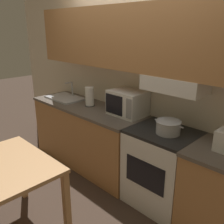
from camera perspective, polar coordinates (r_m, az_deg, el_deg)
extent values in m
plane|color=#3D2D23|center=(3.63, 5.84, -13.54)|extent=(16.00, 16.00, 0.00)
cube|color=silver|center=(3.16, 6.89, 6.59)|extent=(5.64, 0.05, 2.55)
cube|color=#B27A47|center=(2.95, 4.99, 16.47)|extent=(3.24, 0.32, 0.72)
cube|color=white|center=(2.67, 14.12, 6.23)|extent=(0.66, 0.34, 0.16)
cube|color=#B27A47|center=(3.67, -5.60, -5.50)|extent=(1.83, 0.61, 0.86)
cube|color=brown|center=(3.52, -5.83, 1.15)|extent=(1.85, 0.63, 0.04)
cube|color=#B27A47|center=(2.66, 24.27, -17.61)|extent=(0.69, 0.61, 0.86)
cube|color=white|center=(2.91, 11.13, -12.68)|extent=(0.69, 0.60, 0.86)
cube|color=black|center=(2.71, 11.72, -4.58)|extent=(0.69, 0.60, 0.03)
cube|color=black|center=(2.67, 7.42, -14.05)|extent=(0.48, 0.01, 0.30)
cylinder|color=black|center=(2.70, 7.56, -4.21)|extent=(0.10, 0.10, 0.01)
cylinder|color=black|center=(2.54, 13.15, -6.09)|extent=(0.10, 0.10, 0.01)
cylinder|color=black|center=(2.88, 10.50, -2.85)|extent=(0.10, 0.10, 0.01)
cylinder|color=black|center=(2.73, 15.87, -4.50)|extent=(0.10, 0.10, 0.01)
cylinder|color=#B7BABF|center=(2.63, 12.74, -3.39)|extent=(0.25, 0.25, 0.14)
torus|color=#B7BABF|center=(2.61, 12.84, -2.09)|extent=(0.26, 0.26, 0.01)
cylinder|color=#B7BABF|center=(2.69, 10.20, -1.78)|extent=(0.05, 0.01, 0.01)
cylinder|color=#B7BABF|center=(2.55, 15.54, -3.38)|extent=(0.05, 0.01, 0.01)
cube|color=white|center=(3.10, 3.59, 2.09)|extent=(0.44, 0.34, 0.31)
cube|color=black|center=(3.02, 0.42, 1.71)|extent=(0.28, 0.01, 0.24)
cube|color=gray|center=(2.87, 3.84, 0.71)|extent=(0.08, 0.01, 0.24)
cube|color=black|center=(2.44, 22.84, -4.87)|extent=(0.01, 0.02, 0.02)
cube|color=black|center=(2.41, 23.97, -3.77)|extent=(0.03, 0.13, 0.01)
cube|color=#B7BABF|center=(3.91, -10.67, 3.19)|extent=(0.58, 0.38, 0.02)
cube|color=#4C4F54|center=(3.90, -10.90, 3.19)|extent=(0.49, 0.28, 0.01)
cylinder|color=#B7BABF|center=(3.96, -9.07, 5.25)|extent=(0.02, 0.02, 0.21)
cylinder|color=#B7BABF|center=(3.90, -9.87, 6.61)|extent=(0.02, 0.12, 0.02)
cylinder|color=black|center=(3.51, -5.08, 1.51)|extent=(0.14, 0.14, 0.01)
cylinder|color=white|center=(3.47, -5.15, 3.60)|extent=(0.12, 0.12, 0.26)
cube|color=tan|center=(2.49, -23.26, -11.21)|extent=(0.98, 0.73, 0.04)
cube|color=tan|center=(3.15, -19.98, -12.31)|extent=(0.06, 0.06, 0.74)
cube|color=tan|center=(2.49, -10.27, -20.68)|extent=(0.06, 0.06, 0.74)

